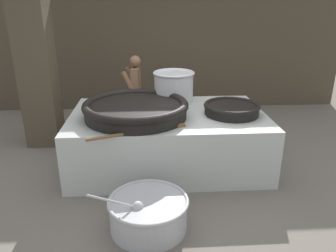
# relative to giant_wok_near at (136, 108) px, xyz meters

# --- Properties ---
(ground_plane) EXTENTS (60.00, 60.00, 0.00)m
(ground_plane) POSITION_rel_giant_wok_near_xyz_m (0.46, 0.15, -0.95)
(ground_plane) COLOR slate
(back_wall) EXTENTS (8.40, 0.24, 3.66)m
(back_wall) POSITION_rel_giant_wok_near_xyz_m (0.46, 3.15, 0.88)
(back_wall) COLOR #4C4233
(back_wall) RESTS_ON ground_plane
(support_pillar) EXTENTS (0.54, 0.54, 3.66)m
(support_pillar) POSITION_rel_giant_wok_near_xyz_m (-1.65, 1.12, 0.88)
(support_pillar) COLOR #4C4233
(support_pillar) RESTS_ON ground_plane
(hearth_platform) EXTENTS (2.85, 1.74, 0.82)m
(hearth_platform) POSITION_rel_giant_wok_near_xyz_m (0.46, 0.15, -0.54)
(hearth_platform) COLOR silver
(hearth_platform) RESTS_ON ground_plane
(giant_wok_near) EXTENTS (1.49, 1.49, 0.24)m
(giant_wok_near) POSITION_rel_giant_wok_near_xyz_m (0.00, 0.00, 0.00)
(giant_wok_near) COLOR black
(giant_wok_near) RESTS_ON hearth_platform
(giant_wok_far) EXTENTS (0.81, 0.81, 0.16)m
(giant_wok_far) POSITION_rel_giant_wok_near_xyz_m (1.38, 0.03, -0.04)
(giant_wok_far) COLOR black
(giant_wok_far) RESTS_ON hearth_platform
(stock_pot) EXTENTS (0.66, 0.66, 0.51)m
(stock_pot) POSITION_rel_giant_wok_near_xyz_m (0.59, 0.68, 0.14)
(stock_pot) COLOR silver
(stock_pot) RESTS_ON hearth_platform
(stirring_paddle) EXTENTS (1.24, 0.52, 0.04)m
(stirring_paddle) POSITION_rel_giant_wok_near_xyz_m (0.10, -0.60, -0.11)
(stirring_paddle) COLOR brown
(stirring_paddle) RESTS_ON hearth_platform
(cook) EXTENTS (0.36, 0.55, 1.46)m
(cook) POSITION_rel_giant_wok_near_xyz_m (-0.05, 1.51, -0.16)
(cook) COLOR brown
(cook) RESTS_ON ground_plane
(prep_bowl_vegetables) EXTENTS (1.01, 0.89, 0.73)m
(prep_bowl_vegetables) POSITION_rel_giant_wok_near_xyz_m (0.15, -1.40, -0.75)
(prep_bowl_vegetables) COLOR #B7B7BC
(prep_bowl_vegetables) RESTS_ON ground_plane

